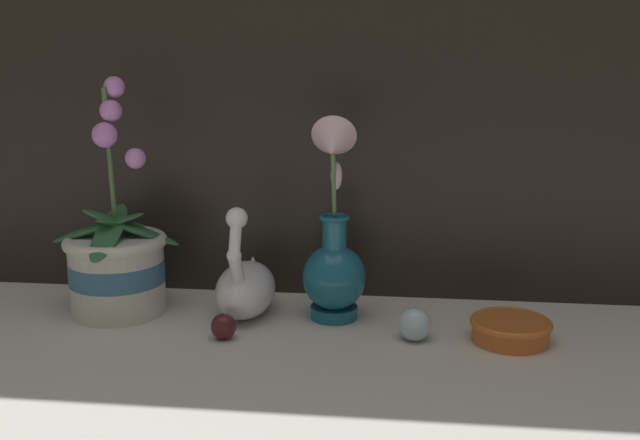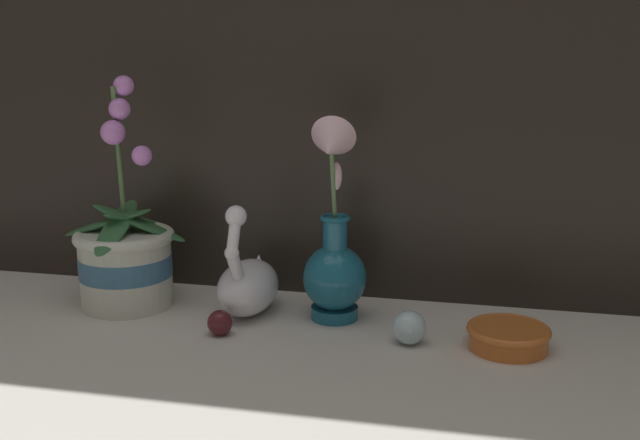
# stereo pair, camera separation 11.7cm
# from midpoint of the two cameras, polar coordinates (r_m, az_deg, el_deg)

# --- Properties ---
(ground_plane) EXTENTS (2.80, 2.80, 0.00)m
(ground_plane) POSITION_cam_midpoint_polar(r_m,az_deg,el_deg) (1.11, -5.31, -9.85)
(ground_plane) COLOR beige
(orchid_potted_plant) EXTENTS (0.21, 0.21, 0.39)m
(orchid_potted_plant) POSITION_cam_midpoint_polar(r_m,az_deg,el_deg) (1.29, -17.77, -3.09)
(orchid_potted_plant) COLOR beige
(orchid_potted_plant) RESTS_ON ground_plane
(swan_figurine) EXTENTS (0.10, 0.17, 0.19)m
(swan_figurine) POSITION_cam_midpoint_polar(r_m,az_deg,el_deg) (1.23, -8.42, -4.99)
(swan_figurine) COLOR white
(swan_figurine) RESTS_ON ground_plane
(blue_vase) EXTENTS (0.10, 0.12, 0.33)m
(blue_vase) POSITION_cam_midpoint_polar(r_m,az_deg,el_deg) (1.19, -1.75, -2.85)
(blue_vase) COLOR #195B75
(blue_vase) RESTS_ON ground_plane
(glass_sphere) EXTENTS (0.05, 0.05, 0.05)m
(glass_sphere) POSITION_cam_midpoint_polar(r_m,az_deg,el_deg) (1.13, 4.27, -7.97)
(glass_sphere) COLOR silver
(glass_sphere) RESTS_ON ground_plane
(amber_dish) EXTENTS (0.12, 0.12, 0.03)m
(amber_dish) POSITION_cam_midpoint_polar(r_m,az_deg,el_deg) (1.15, 11.51, -8.14)
(amber_dish) COLOR #C66628
(amber_dish) RESTS_ON ground_plane
(glass_bauble) EXTENTS (0.04, 0.04, 0.04)m
(glass_bauble) POSITION_cam_midpoint_polar(r_m,az_deg,el_deg) (1.15, -10.29, -8.03)
(glass_bauble) COLOR #4C191E
(glass_bauble) RESTS_ON ground_plane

